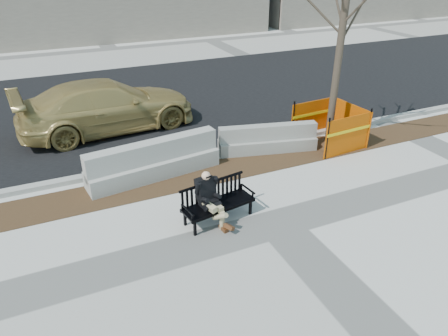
{
  "coord_description": "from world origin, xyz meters",
  "views": [
    {
      "loc": [
        -3.92,
        -6.01,
        5.07
      ],
      "look_at": [
        -0.67,
        1.23,
        0.85
      ],
      "focal_mm": 33.2,
      "sensor_mm": 36.0,
      "label": 1
    }
  ],
  "objects": [
    {
      "name": "ground",
      "position": [
        0.0,
        0.0,
        0.0
      ],
      "size": [
        120.0,
        120.0,
        0.0
      ],
      "primitive_type": "plane",
      "color": "beige",
      "rests_on": "ground"
    },
    {
      "name": "curb",
      "position": [
        0.0,
        3.55,
        0.06
      ],
      "size": [
        60.0,
        0.25,
        0.12
      ],
      "primitive_type": "cube",
      "color": "#9E9B93",
      "rests_on": "ground"
    },
    {
      "name": "mulch_strip",
      "position": [
        0.0,
        2.6,
        0.0
      ],
      "size": [
        40.0,
        1.2,
        0.02
      ],
      "primitive_type": "cube",
      "color": "#47301C",
      "rests_on": "ground"
    },
    {
      "name": "tree_fence",
      "position": [
        3.39,
        2.84,
        0.0
      ],
      "size": [
        2.57,
        2.57,
        5.98
      ],
      "primitive_type": null,
      "rotation": [
        0.0,
        0.0,
        0.08
      ],
      "color": "#D75000",
      "rests_on": "ground"
    },
    {
      "name": "sedan",
      "position": [
        -2.21,
        6.56,
        0.0
      ],
      "size": [
        5.56,
        2.71,
        1.56
      ],
      "primitive_type": "imported",
      "rotation": [
        0.0,
        0.0,
        1.67
      ],
      "color": "tan",
      "rests_on": "ground"
    },
    {
      "name": "asphalt_street",
      "position": [
        0.0,
        8.8,
        0.0
      ],
      "size": [
        60.0,
        10.4,
        0.01
      ],
      "primitive_type": "cube",
      "color": "black",
      "rests_on": "ground"
    },
    {
      "name": "seated_man",
      "position": [
        -1.28,
        0.64,
        0.0
      ],
      "size": [
        0.61,
        0.88,
        1.14
      ],
      "primitive_type": null,
      "rotation": [
        0.0,
        0.0,
        0.16
      ],
      "color": "black",
      "rests_on": "ground"
    },
    {
      "name": "jersey_barrier_right",
      "position": [
        1.53,
        3.14,
        0.0
      ],
      "size": [
        2.81,
        1.18,
        0.79
      ],
      "primitive_type": null,
      "rotation": [
        0.0,
        0.0,
        -0.23
      ],
      "color": "gray",
      "rests_on": "ground"
    },
    {
      "name": "jersey_barrier_left",
      "position": [
        -1.77,
        3.01,
        0.0
      ],
      "size": [
        3.42,
        1.11,
        0.96
      ],
      "primitive_type": null,
      "rotation": [
        0.0,
        0.0,
        0.13
      ],
      "color": "#A6A39B",
      "rests_on": "ground"
    },
    {
      "name": "bench",
      "position": [
        -1.07,
        0.63,
        0.0
      ],
      "size": [
        1.64,
        0.81,
        0.84
      ],
      "primitive_type": null,
      "rotation": [
        0.0,
        0.0,
        0.16
      ],
      "color": "black",
      "rests_on": "ground"
    }
  ]
}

